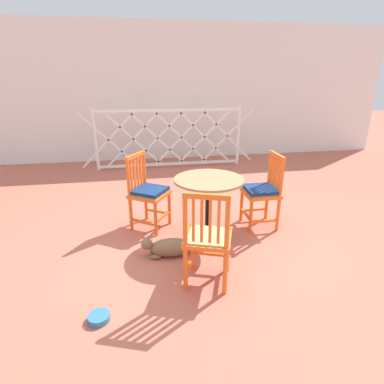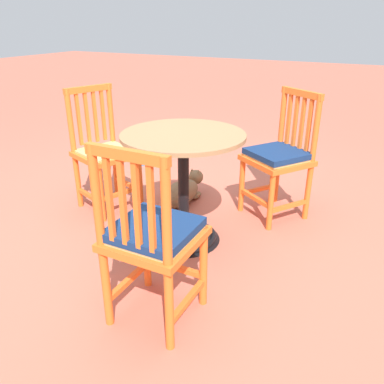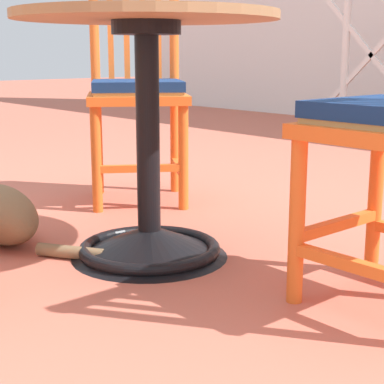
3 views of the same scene
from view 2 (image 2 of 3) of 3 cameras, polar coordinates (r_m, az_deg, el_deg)
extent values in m
plane|color=#BC604C|center=(2.77, -2.87, -5.49)|extent=(24.00, 24.00, 0.00)
cone|color=black|center=(2.64, -1.17, -5.86)|extent=(0.48, 0.48, 0.10)
torus|color=black|center=(2.65, -1.17, -6.33)|extent=(0.44, 0.44, 0.04)
cylinder|color=black|center=(2.49, -1.23, 0.58)|extent=(0.07, 0.07, 0.66)
cylinder|color=black|center=(2.39, -1.30, 7.48)|extent=(0.20, 0.20, 0.04)
cylinder|color=#9E754C|center=(2.38, -1.30, 8.23)|extent=(0.76, 0.76, 0.02)
cylinder|color=orange|center=(2.14, -6.66, -8.36)|extent=(0.04, 0.04, 0.45)
cylinder|color=orange|center=(2.00, 1.67, -10.81)|extent=(0.04, 0.04, 0.45)
cylinder|color=orange|center=(1.79, -13.03, -7.18)|extent=(0.04, 0.04, 0.91)
cylinder|color=orange|center=(1.62, -3.53, -10.22)|extent=(0.04, 0.04, 0.91)
cube|color=orange|center=(2.07, -9.19, -12.54)|extent=(0.34, 0.03, 0.03)
cube|color=orange|center=(1.93, -0.63, -15.46)|extent=(0.34, 0.03, 0.03)
cube|color=orange|center=(2.09, -2.63, -10.82)|extent=(0.03, 0.34, 0.03)
cube|color=orange|center=(1.83, -5.43, -6.75)|extent=(0.40, 0.40, 0.04)
cube|color=tan|center=(1.82, -5.46, -6.16)|extent=(0.35, 0.35, 0.02)
cube|color=orange|center=(1.65, -11.92, -1.08)|extent=(0.02, 0.02, 0.39)
cube|color=orange|center=(1.61, -10.02, -1.56)|extent=(0.02, 0.02, 0.39)
cube|color=orange|center=(1.57, -8.03, -2.06)|extent=(0.02, 0.02, 0.39)
cube|color=orange|center=(1.54, -5.94, -2.58)|extent=(0.02, 0.02, 0.39)
cube|color=orange|center=(1.51, -9.55, 5.39)|extent=(0.03, 0.38, 0.04)
cube|color=navy|center=(1.80, -5.49, -5.33)|extent=(0.36, 0.36, 0.04)
cylinder|color=orange|center=(2.73, 11.42, -1.17)|extent=(0.04, 0.04, 0.45)
cylinder|color=orange|center=(2.97, 7.26, 1.26)|extent=(0.04, 0.04, 0.45)
cylinder|color=orange|center=(2.86, 17.06, 4.43)|extent=(0.04, 0.04, 0.91)
cylinder|color=orange|center=(3.09, 12.64, 6.35)|extent=(0.04, 0.04, 0.91)
cube|color=orange|center=(2.87, 13.90, -1.99)|extent=(0.30, 0.21, 0.03)
cube|color=orange|center=(3.10, 9.74, 0.39)|extent=(0.30, 0.21, 0.03)
cube|color=orange|center=(2.87, 9.18, -0.91)|extent=(0.21, 0.30, 0.03)
cube|color=orange|center=(2.87, 12.22, 4.54)|extent=(0.55, 0.55, 0.04)
cube|color=tan|center=(2.87, 12.26, 4.95)|extent=(0.49, 0.49, 0.02)
cube|color=orange|center=(2.85, 16.64, 9.12)|extent=(0.03, 0.03, 0.39)
cube|color=orange|center=(2.89, 15.69, 9.46)|extent=(0.03, 0.03, 0.39)
cube|color=orange|center=(2.94, 14.77, 9.79)|extent=(0.03, 0.03, 0.39)
cube|color=orange|center=(2.99, 13.88, 10.10)|extent=(0.03, 0.03, 0.39)
cube|color=orange|center=(2.87, 15.69, 13.67)|extent=(0.24, 0.33, 0.04)
cube|color=navy|center=(2.86, 12.31, 5.52)|extent=(0.50, 0.50, 0.04)
cylinder|color=orange|center=(3.03, -7.59, 1.70)|extent=(0.04, 0.04, 0.45)
cylinder|color=orange|center=(2.86, -13.10, -0.09)|extent=(0.04, 0.04, 0.45)
cylinder|color=orange|center=(3.22, -11.40, 7.15)|extent=(0.04, 0.04, 0.91)
cylinder|color=orange|center=(3.07, -16.77, 5.74)|extent=(0.04, 0.04, 0.91)
cube|color=orange|center=(3.19, -9.30, 1.13)|extent=(0.14, 0.33, 0.03)
cube|color=orange|center=(3.03, -14.60, -0.60)|extent=(0.14, 0.33, 0.03)
cube|color=orange|center=(2.96, -10.19, -0.15)|extent=(0.33, 0.14, 0.03)
cube|color=orange|center=(3.00, -12.35, 5.39)|extent=(0.51, 0.51, 0.04)
cube|color=tan|center=(3.00, -12.39, 5.79)|extent=(0.45, 0.45, 0.02)
cube|color=orange|center=(3.13, -12.80, 10.82)|extent=(0.03, 0.03, 0.39)
cube|color=orange|center=(3.10, -13.89, 10.58)|extent=(0.03, 0.03, 0.39)
cube|color=orange|center=(3.07, -15.00, 10.33)|extent=(0.03, 0.03, 0.39)
cube|color=orange|center=(3.04, -16.13, 10.07)|extent=(0.03, 0.03, 0.39)
cube|color=orange|center=(3.04, -14.86, 14.30)|extent=(0.37, 0.16, 0.04)
ellipsoid|color=brown|center=(3.09, -1.75, -0.23)|extent=(0.45, 0.23, 0.19)
ellipsoid|color=silver|center=(3.17, -0.78, 0.24)|extent=(0.19, 0.16, 0.14)
sphere|color=brown|center=(3.26, 0.59, 2.20)|extent=(0.12, 0.12, 0.12)
ellipsoid|color=silver|center=(3.30, 0.96, 2.23)|extent=(0.05, 0.05, 0.04)
cone|color=brown|center=(3.25, 0.00, 3.12)|extent=(0.04, 0.04, 0.04)
cone|color=brown|center=(3.22, 0.98, 2.91)|extent=(0.04, 0.04, 0.04)
ellipsoid|color=brown|center=(3.27, -1.00, -0.08)|extent=(0.12, 0.06, 0.05)
ellipsoid|color=brown|center=(3.22, 0.67, -0.49)|extent=(0.12, 0.06, 0.05)
cylinder|color=brown|center=(2.84, -3.38, -4.21)|extent=(0.21, 0.15, 0.04)
cylinder|color=teal|center=(4.04, -7.56, 4.47)|extent=(0.17, 0.17, 0.05)
camera|label=1|loc=(5.05, -33.09, 25.30)|focal=29.36mm
camera|label=3|loc=(2.40, -46.21, -1.96)|focal=58.93mm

